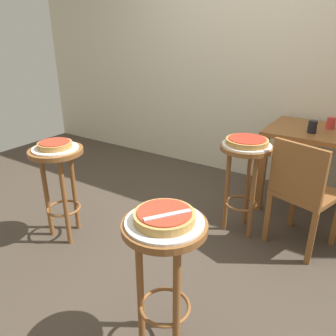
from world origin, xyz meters
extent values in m
plane|color=#42382D|center=(0.00, 0.00, 0.00)|extent=(6.00, 6.00, 0.00)
cube|color=beige|center=(0.00, 1.65, 1.50)|extent=(6.00, 0.10, 3.00)
cylinder|color=brown|center=(0.56, -0.77, 0.72)|extent=(0.40, 0.40, 0.03)
cylinder|color=brown|center=(0.56, -0.65, 0.35)|extent=(0.04, 0.04, 0.71)
cylinder|color=brown|center=(0.45, -0.83, 0.35)|extent=(0.04, 0.04, 0.71)
cylinder|color=brown|center=(0.66, -0.83, 0.35)|extent=(0.04, 0.04, 0.71)
torus|color=brown|center=(0.56, -0.77, 0.25)|extent=(0.27, 0.27, 0.02)
cylinder|color=silver|center=(0.56, -0.77, 0.75)|extent=(0.36, 0.36, 0.01)
cylinder|color=tan|center=(0.56, -0.77, 0.77)|extent=(0.28, 0.28, 0.04)
cylinder|color=#B23823|center=(0.56, -0.77, 0.80)|extent=(0.25, 0.25, 0.01)
cylinder|color=brown|center=(-0.67, -0.37, 0.72)|extent=(0.40, 0.40, 0.03)
cylinder|color=brown|center=(-0.67, -0.25, 0.35)|extent=(0.04, 0.04, 0.71)
cylinder|color=brown|center=(-0.78, -0.43, 0.35)|extent=(0.04, 0.04, 0.71)
cylinder|color=brown|center=(-0.56, -0.43, 0.35)|extent=(0.04, 0.04, 0.71)
torus|color=brown|center=(-0.67, -0.37, 0.25)|extent=(0.27, 0.27, 0.02)
cylinder|color=white|center=(-0.67, -0.37, 0.75)|extent=(0.33, 0.33, 0.01)
cylinder|color=#B78442|center=(-0.67, -0.37, 0.77)|extent=(0.25, 0.25, 0.04)
cylinder|color=#B23823|center=(-0.67, -0.37, 0.80)|extent=(0.22, 0.22, 0.01)
cylinder|color=brown|center=(0.47, 0.47, 0.72)|extent=(0.40, 0.40, 0.03)
cylinder|color=brown|center=(0.47, 0.60, 0.35)|extent=(0.04, 0.04, 0.71)
cylinder|color=brown|center=(0.37, 0.41, 0.35)|extent=(0.04, 0.04, 0.71)
cylinder|color=brown|center=(0.58, 0.41, 0.35)|extent=(0.04, 0.04, 0.71)
torus|color=brown|center=(0.47, 0.47, 0.25)|extent=(0.27, 0.27, 0.02)
cylinder|color=silver|center=(0.47, 0.47, 0.75)|extent=(0.37, 0.37, 0.01)
cylinder|color=#B78442|center=(0.47, 0.47, 0.77)|extent=(0.32, 0.32, 0.04)
cylinder|color=red|center=(0.47, 0.47, 0.80)|extent=(0.28, 0.28, 0.01)
cube|color=brown|center=(0.98, 1.20, 0.73)|extent=(1.10, 0.69, 0.04)
cube|color=brown|center=(0.49, 0.91, 0.35)|extent=(0.06, 0.06, 0.71)
cube|color=brown|center=(0.49, 1.50, 0.35)|extent=(0.06, 0.06, 0.71)
cylinder|color=black|center=(0.82, 1.07, 0.80)|extent=(0.07, 0.07, 0.11)
cylinder|color=red|center=(0.92, 1.29, 0.80)|extent=(0.07, 0.07, 0.10)
cube|color=brown|center=(0.93, 0.56, 0.43)|extent=(0.50, 0.50, 0.04)
cube|color=brown|center=(0.88, 0.39, 0.65)|extent=(0.39, 0.15, 0.40)
cube|color=brown|center=(1.16, 0.68, 0.21)|extent=(0.04, 0.04, 0.42)
cube|color=brown|center=(0.81, 0.78, 0.21)|extent=(0.04, 0.04, 0.42)
cube|color=brown|center=(1.05, 0.33, 0.21)|extent=(0.04, 0.04, 0.42)
cube|color=brown|center=(0.71, 0.44, 0.21)|extent=(0.04, 0.04, 0.42)
cube|color=silver|center=(0.59, -0.79, 0.80)|extent=(0.15, 0.19, 0.01)
camera|label=1|loc=(1.27, -1.83, 1.54)|focal=35.22mm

